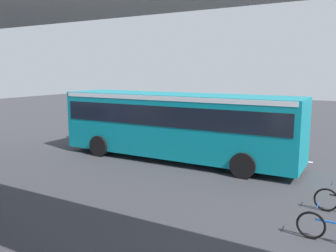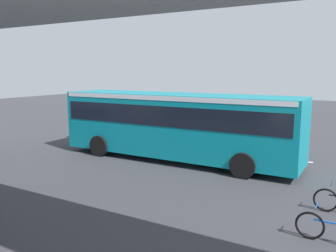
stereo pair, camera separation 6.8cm
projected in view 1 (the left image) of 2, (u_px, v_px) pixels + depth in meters
name	position (u px, v px, depth m)	size (l,w,h in m)	color
ground	(157.00, 156.00, 17.59)	(80.00, 80.00, 0.00)	#38383D
city_bus	(176.00, 121.00, 16.50)	(11.54, 2.85, 3.15)	#0C8493
bicycle_blue	(334.00, 229.00, 8.57)	(1.77, 0.44, 0.96)	black
pedestrian	(81.00, 126.00, 21.41)	(0.38, 0.38, 1.79)	#2D2D38
lane_dash_leftmost	(291.00, 160.00, 16.75)	(2.00, 0.20, 0.01)	silver
lane_dash_left	(213.00, 150.00, 18.71)	(2.00, 0.20, 0.01)	silver
lane_dash_centre	(150.00, 143.00, 20.67)	(2.00, 0.20, 0.01)	silver
lane_dash_right	(98.00, 137.00, 22.63)	(2.00, 0.20, 0.01)	silver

